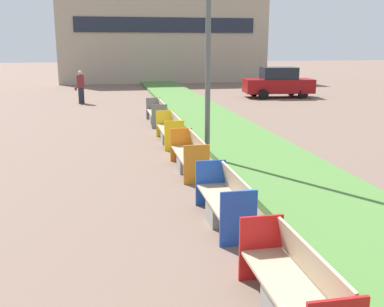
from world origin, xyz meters
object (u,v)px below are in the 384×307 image
at_px(bench_orange_frame, 190,157).
at_px(pedestrian_walking, 81,87).
at_px(bench_grey_frame, 157,114).
at_px(parked_car_distant, 278,83).
at_px(bench_blue_frame, 225,204).
at_px(bench_red_frame, 293,294).
at_px(bench_yellow_frame, 170,132).

xyz_separation_m(bench_orange_frame, pedestrian_walking, (-3.42, 14.67, 0.56)).
bearing_deg(bench_grey_frame, parked_car_distant, 43.46).
height_order(bench_blue_frame, bench_grey_frame, same).
height_order(bench_red_frame, bench_orange_frame, same).
height_order(bench_yellow_frame, pedestrian_walking, pedestrian_walking).
bearing_deg(bench_red_frame, bench_yellow_frame, 89.99).
height_order(bench_orange_frame, bench_grey_frame, same).
height_order(bench_yellow_frame, parked_car_distant, parked_car_distant).
relative_size(bench_red_frame, pedestrian_walking, 1.17).
relative_size(bench_blue_frame, pedestrian_walking, 1.11).
bearing_deg(bench_blue_frame, bench_orange_frame, 89.96).
bearing_deg(bench_blue_frame, parked_car_distant, 65.98).
bearing_deg(bench_orange_frame, bench_grey_frame, 89.99).
bearing_deg(parked_car_distant, bench_grey_frame, -130.63).
height_order(bench_red_frame, bench_grey_frame, same).
bearing_deg(bench_red_frame, bench_blue_frame, 90.03).
height_order(pedestrian_walking, parked_car_distant, parked_car_distant).
bearing_deg(bench_blue_frame, bench_red_frame, -89.97).
distance_m(bench_grey_frame, pedestrian_walking, 8.03).
height_order(bench_orange_frame, bench_yellow_frame, same).
xyz_separation_m(bench_blue_frame, parked_car_distant, (8.45, 18.97, 0.55)).
height_order(bench_blue_frame, pedestrian_walking, pedestrian_walking).
bearing_deg(parked_car_distant, bench_yellow_frame, -119.41).
height_order(bench_orange_frame, pedestrian_walking, pedestrian_walking).
bearing_deg(bench_yellow_frame, bench_orange_frame, -90.01).
xyz_separation_m(bench_yellow_frame, bench_grey_frame, (0.00, 3.92, 0.00)).
distance_m(bench_red_frame, bench_blue_frame, 3.12).
bearing_deg(bench_red_frame, parked_car_distant, 69.06).
bearing_deg(bench_yellow_frame, bench_red_frame, -90.01).
relative_size(bench_yellow_frame, parked_car_distant, 0.53).
distance_m(bench_blue_frame, bench_yellow_frame, 7.05).
distance_m(bench_red_frame, bench_yellow_frame, 10.17).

